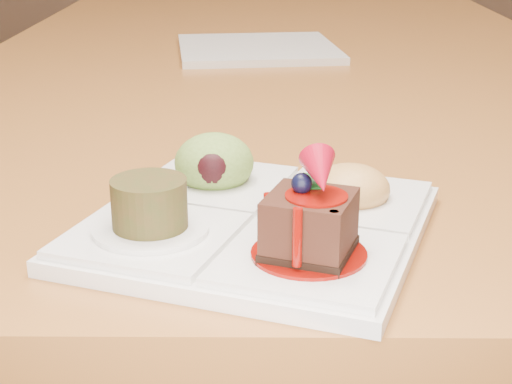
{
  "coord_description": "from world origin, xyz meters",
  "views": [
    {
      "loc": [
        -0.03,
        -1.3,
        0.99
      ],
      "look_at": [
        -0.04,
        -0.75,
        0.79
      ],
      "focal_mm": 55.0,
      "sensor_mm": 36.0,
      "label": 1
    }
  ],
  "objects": [
    {
      "name": "second_plate",
      "position": [
        -0.04,
        0.02,
        0.76
      ],
      "size": [
        0.29,
        0.29,
        0.01
      ],
      "primitive_type": "cube",
      "rotation": [
        0.0,
        0.0,
        0.12
      ],
      "color": "silver",
      "rests_on": "dining_table"
    },
    {
      "name": "sampler_plate",
      "position": [
        -0.04,
        -0.75,
        0.77
      ],
      "size": [
        0.31,
        0.31,
        0.1
      ],
      "rotation": [
        0.0,
        0.0,
        -0.34
      ],
      "color": "silver",
      "rests_on": "dining_table"
    },
    {
      "name": "dining_table",
      "position": [
        0.0,
        0.0,
        0.68
      ],
      "size": [
        1.0,
        1.8,
        0.75
      ],
      "color": "brown",
      "rests_on": "ground"
    }
  ]
}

